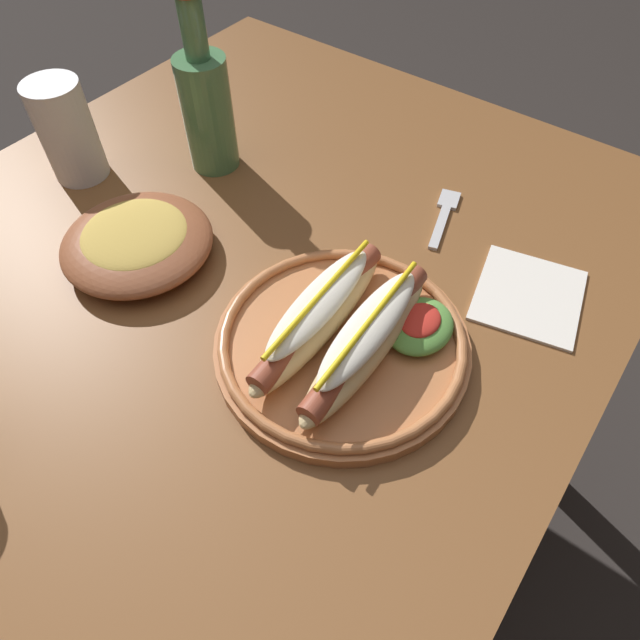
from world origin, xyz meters
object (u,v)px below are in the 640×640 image
at_px(fork, 444,214).
at_px(glass_bottle, 207,106).
at_px(side_bowl, 137,241).
at_px(hot_dog_plate, 346,335).
at_px(extra_cup, 67,132).
at_px(napkin, 529,295).

bearing_deg(fork, glass_bottle, 90.01).
bearing_deg(side_bowl, hot_dog_plate, -83.15).
height_order(extra_cup, napkin, extra_cup).
xyz_separation_m(extra_cup, napkin, (0.17, -0.62, -0.07)).
bearing_deg(extra_cup, fork, -63.38).
xyz_separation_m(fork, napkin, (-0.07, -0.15, -0.00)).
height_order(hot_dog_plate, napkin, hot_dog_plate).
distance_m(extra_cup, napkin, 0.64).
bearing_deg(glass_bottle, fork, -73.16).
distance_m(hot_dog_plate, fork, 0.26).
bearing_deg(hot_dog_plate, glass_bottle, 65.01).
xyz_separation_m(hot_dog_plate, extra_cup, (0.03, 0.49, 0.04)).
relative_size(glass_bottle, side_bowl, 1.31).
bearing_deg(napkin, extra_cup, 105.07).
relative_size(hot_dog_plate, extra_cup, 2.03).
bearing_deg(hot_dog_plate, extra_cup, 86.65).
xyz_separation_m(hot_dog_plate, glass_bottle, (0.16, 0.35, 0.07)).
xyz_separation_m(fork, glass_bottle, (-0.10, 0.33, 0.09)).
bearing_deg(glass_bottle, extra_cup, 134.29).
xyz_separation_m(extra_cup, glass_bottle, (0.13, -0.14, 0.02)).
bearing_deg(extra_cup, hot_dog_plate, -93.35).
height_order(glass_bottle, napkin, glass_bottle).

